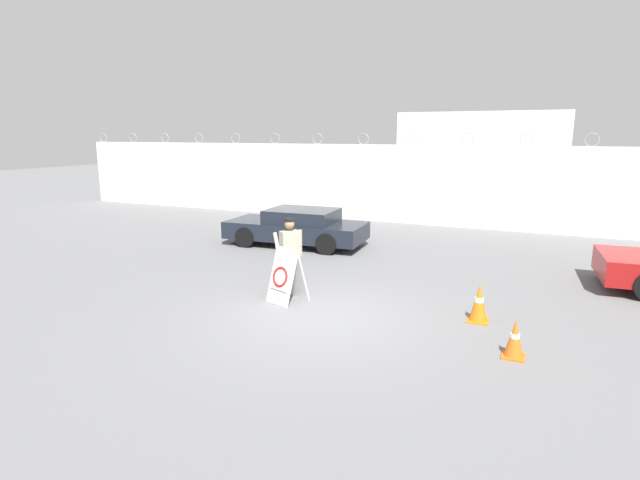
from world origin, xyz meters
The scene contains 8 objects.
ground_plane centered at (0.00, 0.00, 0.00)m, with size 90.00×90.00×0.00m, color slate.
perimeter_wall centered at (0.00, 11.15, 1.57)m, with size 36.00×0.30×3.58m.
building_block centered at (1.30, 15.78, 2.21)m, with size 6.61×7.14×4.42m.
barricade_sign centered at (-1.05, 0.54, 0.58)m, with size 0.86×0.88×1.18m.
security_guard centered at (-1.26, 1.12, 0.96)m, with size 0.61×0.54×1.72m.
traffic_cone_near centered at (2.89, 1.03, 0.38)m, with size 0.39×0.39×0.76m.
traffic_cone_mid centered at (3.62, -0.37, 0.32)m, with size 0.36×0.36×0.64m.
parked_car_front_coupe centered at (-3.35, 5.61, 0.60)m, with size 4.57×2.14×1.19m.
Camera 1 is at (3.86, -8.54, 3.57)m, focal length 28.00 mm.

